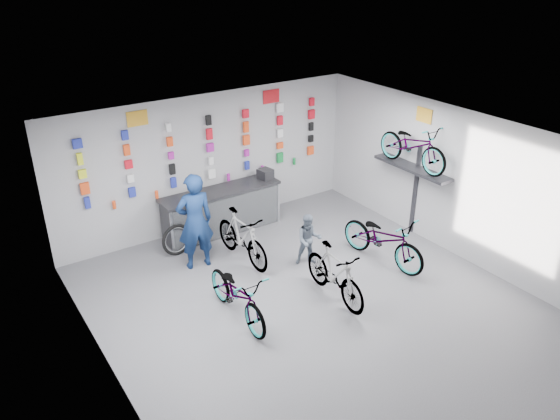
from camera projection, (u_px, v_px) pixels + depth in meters
floor at (320, 310)px, 9.52m from camera, size 8.00×8.00×0.00m
ceiling at (326, 147)px, 8.22m from camera, size 8.00×8.00×0.00m
wall_back at (210, 162)px, 11.86m from camera, size 7.00×0.00×7.00m
wall_front at (551, 380)px, 5.88m from camera, size 7.00×0.00×7.00m
wall_left at (111, 305)px, 7.11m from camera, size 0.00×8.00×8.00m
wall_right at (464, 187)px, 10.63m from camera, size 0.00×8.00×8.00m
counter at (222, 211)px, 11.96m from camera, size 2.70×0.66×1.00m
merch_wall at (212, 150)px, 11.70m from camera, size 5.57×0.08×1.55m
wall_bracket at (413, 171)px, 11.45m from camera, size 0.39×1.90×2.00m
sign_left at (137, 118)px, 10.56m from camera, size 0.42×0.02×0.30m
sign_right at (271, 96)px, 12.12m from camera, size 0.42×0.02×0.30m
sign_side at (424, 115)px, 11.01m from camera, size 0.02×0.40×0.30m
bike_left at (237, 294)px, 9.13m from camera, size 0.66×1.83×0.96m
bike_center at (335, 274)px, 9.63m from camera, size 0.57×1.71×1.02m
bike_right at (383, 239)px, 10.78m from camera, size 0.95×2.04×1.03m
bike_service at (242, 237)px, 10.82m from camera, size 0.58×1.77×1.05m
bike_wall at (413, 145)px, 11.16m from camera, size 0.63×1.80×0.95m
clerk at (195, 222)px, 10.43m from camera, size 0.77×0.56×1.96m
customer at (309, 240)px, 10.71m from camera, size 0.64×0.59×1.06m
spare_wheel at (177, 240)px, 11.12m from camera, size 0.67×0.21×0.67m
register at (265, 174)px, 12.27m from camera, size 0.33×0.34×0.22m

